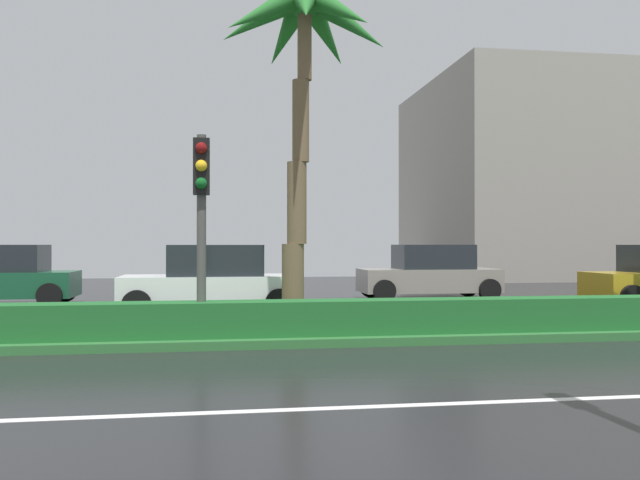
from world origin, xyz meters
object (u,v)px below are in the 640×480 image
at_px(palm_tree_centre_left, 303,40).
at_px(traffic_signal_median_right, 201,197).
at_px(car_in_traffic_third, 212,281).
at_px(car_in_traffic_fourth, 430,273).

distance_m(palm_tree_centre_left, traffic_signal_median_right, 3.89).
bearing_deg(car_in_traffic_third, car_in_traffic_fourth, -152.85).
relative_size(traffic_signal_median_right, car_in_traffic_third, 0.81).
height_order(traffic_signal_median_right, car_in_traffic_fourth, traffic_signal_median_right).
relative_size(palm_tree_centre_left, car_in_traffic_third, 1.61).
bearing_deg(palm_tree_centre_left, car_in_traffic_third, 114.49).
bearing_deg(traffic_signal_median_right, car_in_traffic_fourth, 51.25).
height_order(palm_tree_centre_left, car_in_traffic_third, palm_tree_centre_left).
relative_size(car_in_traffic_third, car_in_traffic_fourth, 1.00).
height_order(palm_tree_centre_left, car_in_traffic_fourth, palm_tree_centre_left).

